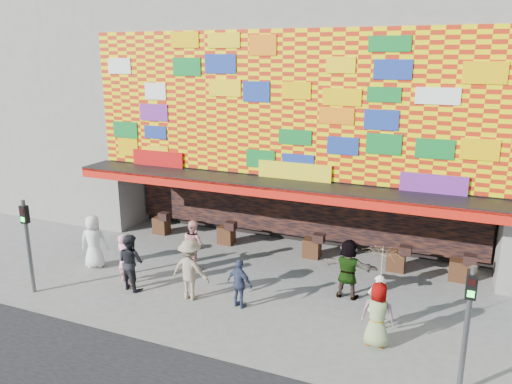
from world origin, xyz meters
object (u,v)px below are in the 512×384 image
ped_a (94,241)px  ped_d (190,270)px  ped_i (194,244)px  signal_right (468,316)px  ped_g (378,315)px  ped_e (240,284)px  ped_b (125,258)px  ped_c (131,262)px  ped_f (348,269)px  signal_left (27,236)px  parasol (381,266)px  ped_h (378,302)px

ped_a → ped_d: ped_d is taller
ped_i → signal_right: bearing=-175.5°
ped_g → ped_e: bearing=-7.1°
ped_b → ped_c: (0.47, -0.30, 0.08)m
ped_e → ped_f: (2.76, 1.85, 0.19)m
ped_g → signal_right: bearing=149.1°
ped_a → ped_d: (4.27, -0.75, 0.00)m
ped_f → ped_g: 2.65m
ped_b → ped_c: size_ratio=0.91×
signal_left → ped_f: (9.10, 3.49, -0.93)m
ped_b → ped_e: ped_b is taller
signal_left → ped_f: size_ratio=1.61×
ped_e → ped_i: ped_i is taller
ped_c → parasol: 7.81m
ped_c → parasol: size_ratio=0.94×
ped_f → ped_b: bearing=16.0°
signal_left → parasol: size_ratio=1.56×
signal_right → ped_b: size_ratio=1.82×
ped_i → ped_g: bearing=-172.9°
ped_b → ped_f: bearing=-152.7°
ped_c → ped_b: bearing=-17.8°
ped_a → ped_f: (8.63, 1.18, -0.01)m
ped_i → signal_left: bearing=71.4°
ped_e → ped_c: bearing=17.1°
ped_f → ped_h: size_ratio=1.20×
ped_b → parasol: parasol is taller
ped_b → ped_c: ped_c is taller
parasol → ped_i: bearing=160.0°
ped_a → ped_d: size_ratio=1.00×
ped_c → ped_i: 2.41m
signal_right → ped_b: (-10.19, 1.71, -1.03)m
ped_a → ped_g: 9.98m
ped_d → ped_g: size_ratio=1.10×
ped_h → ped_a: bearing=-12.2°
signal_left → signal_right: same height
signal_right → ped_f: 4.89m
signal_right → ped_a: signal_right is taller
signal_left → ped_g: bearing=6.5°
ped_h → ped_c: bearing=-6.0°
ped_a → signal_right: bearing=146.2°
ped_e → signal_right: bearing=178.5°
signal_left → ped_a: size_ratio=1.60×
ped_d → ped_h: bearing=-174.4°
ped_d → ped_g: bearing=176.8°
ped_c → ped_d: size_ratio=0.96×
ped_d → ped_g: (5.65, -0.38, -0.08)m
signal_left → ped_f: 9.79m
ped_f → ped_e: bearing=35.5°
ped_g → ped_h: (-0.13, 0.85, -0.08)m
ped_c → ped_e: 3.67m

